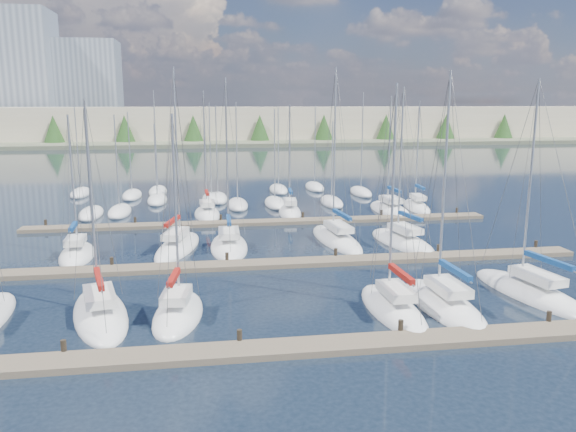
{
  "coord_description": "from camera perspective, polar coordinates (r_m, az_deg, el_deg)",
  "views": [
    {
      "loc": [
        -5.42,
        -22.16,
        11.47
      ],
      "look_at": [
        0.0,
        14.0,
        4.0
      ],
      "focal_mm": 35.0,
      "sensor_mm": 36.0,
      "label": 1
    }
  ],
  "objects": [
    {
      "name": "dock_near",
      "position": [
        27.24,
        3.84,
        -13.03
      ],
      "size": [
        44.0,
        1.93,
        1.1
      ],
      "color": "#6B5E4C",
      "rests_on": "ground"
    },
    {
      "name": "distant_boats",
      "position": [
        66.87,
        -7.49,
        1.83
      ],
      "size": [
        36.93,
        20.75,
        13.3
      ],
      "color": "#9EA0A5",
      "rests_on": "ground"
    },
    {
      "name": "sailboat_q",
      "position": [
        60.77,
        10.28,
        0.64
      ],
      "size": [
        3.29,
        8.95,
        12.79
      ],
      "rotation": [
        0.0,
        0.0,
        0.02
      ],
      "color": "white",
      "rests_on": "ground"
    },
    {
      "name": "sailboat_c",
      "position": [
        31.45,
        -11.1,
        -9.71
      ],
      "size": [
        3.31,
        7.04,
        11.62
      ],
      "rotation": [
        0.0,
        0.0,
        -0.12
      ],
      "color": "white",
      "rests_on": "ground"
    },
    {
      "name": "sailboat_l",
      "position": [
        47.14,
        11.51,
        -2.55
      ],
      "size": [
        4.45,
        9.28,
        13.4
      ],
      "rotation": [
        0.0,
        0.0,
        0.18
      ],
      "color": "white",
      "rests_on": "ground"
    },
    {
      "name": "sailboat_h",
      "position": [
        45.19,
        -20.64,
        -3.68
      ],
      "size": [
        2.93,
        6.67,
        11.3
      ],
      "rotation": [
        0.0,
        0.0,
        0.07
      ],
      "color": "white",
      "rests_on": "ground"
    },
    {
      "name": "sailboat_k",
      "position": [
        47.12,
        4.93,
        -2.35
      ],
      "size": [
        3.71,
        10.21,
        14.92
      ],
      "rotation": [
        0.0,
        0.0,
        0.1
      ],
      "color": "white",
      "rests_on": "ground"
    },
    {
      "name": "dock_mid",
      "position": [
        40.18,
        -0.43,
        -4.81
      ],
      "size": [
        44.0,
        1.93,
        1.1
      ],
      "color": "#6B5E4C",
      "rests_on": "ground"
    },
    {
      "name": "sailboat_d",
      "position": [
        32.1,
        10.59,
        -9.24
      ],
      "size": [
        2.79,
        8.11,
        13.19
      ],
      "rotation": [
        0.0,
        0.0,
        0.04
      ],
      "color": "white",
      "rests_on": "ground"
    },
    {
      "name": "sailboat_f",
      "position": [
        37.12,
        23.39,
        -7.15
      ],
      "size": [
        4.28,
        9.87,
        13.53
      ],
      "rotation": [
        0.0,
        0.0,
        0.17
      ],
      "color": "white",
      "rests_on": "ground"
    },
    {
      "name": "sailboat_j",
      "position": [
        44.98,
        -6.01,
        -3.06
      ],
      "size": [
        3.09,
        8.44,
        14.03
      ],
      "rotation": [
        0.0,
        0.0,
        -0.02
      ],
      "color": "white",
      "rests_on": "ground"
    },
    {
      "name": "sailboat_b",
      "position": [
        32.51,
        -18.53,
        -9.42
      ],
      "size": [
        4.86,
        9.42,
        12.39
      ],
      "rotation": [
        0.0,
        0.0,
        0.24
      ],
      "color": "white",
      "rests_on": "ground"
    },
    {
      "name": "shoreline",
      "position": [
        172.16,
        -11.32,
        9.99
      ],
      "size": [
        400.0,
        60.0,
        38.0
      ],
      "color": "#666B51",
      "rests_on": "ground"
    },
    {
      "name": "sailboat_e",
      "position": [
        33.46,
        15.51,
        -8.61
      ],
      "size": [
        3.13,
        8.88,
        13.89
      ],
      "rotation": [
        0.0,
        0.0,
        0.03
      ],
      "color": "white",
      "rests_on": "ground"
    },
    {
      "name": "sailboat_i",
      "position": [
        45.33,
        -11.14,
        -3.08
      ],
      "size": [
        4.61,
        9.49,
        14.8
      ],
      "rotation": [
        0.0,
        0.0,
        -0.23
      ],
      "color": "white",
      "rests_on": "ground"
    },
    {
      "name": "dock_far",
      "position": [
        53.66,
        -2.54,
        -0.64
      ],
      "size": [
        44.0,
        1.93,
        1.1
      ],
      "color": "#6B5E4C",
      "rests_on": "ground"
    },
    {
      "name": "sailboat_p",
      "position": [
        58.44,
        0.19,
        0.42
      ],
      "size": [
        2.9,
        7.04,
        11.92
      ],
      "rotation": [
        0.0,
        0.0,
        -0.09
      ],
      "color": "white",
      "rests_on": "ground"
    },
    {
      "name": "sailboat_r",
      "position": [
        62.82,
        12.93,
        0.91
      ],
      "size": [
        2.73,
        7.53,
        12.32
      ],
      "rotation": [
        0.0,
        0.0,
        -0.08
      ],
      "color": "white",
      "rests_on": "ground"
    },
    {
      "name": "ground",
      "position": [
        83.13,
        -4.72,
        3.58
      ],
      "size": [
        400.0,
        400.0,
        0.0
      ],
      "primitive_type": "plane",
      "color": "#182331",
      "rests_on": "ground"
    },
    {
      "name": "sailboat_o",
      "position": [
        58.08,
        -8.22,
        0.23
      ],
      "size": [
        2.95,
        7.13,
        13.26
      ],
      "rotation": [
        0.0,
        0.0,
        0.06
      ],
      "color": "white",
      "rests_on": "ground"
    }
  ]
}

